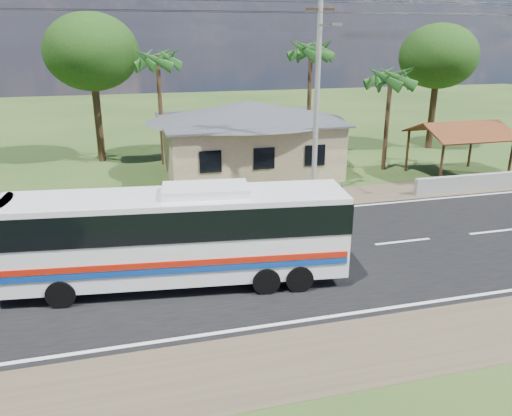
# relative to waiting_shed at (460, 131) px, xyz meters

# --- Properties ---
(ground) EXTENTS (120.00, 120.00, 0.00)m
(ground) POSITION_rel_waiting_shed_xyz_m (-13.00, -8.50, -2.73)
(ground) COLOR #254017
(ground) RESTS_ON ground
(road) EXTENTS (120.00, 16.00, 0.03)m
(road) POSITION_rel_waiting_shed_xyz_m (-13.00, -8.50, -2.72)
(road) COLOR black
(road) RESTS_ON ground
(house) EXTENTS (12.40, 10.00, 5.00)m
(house) POSITION_rel_waiting_shed_xyz_m (-12.00, 4.50, -0.09)
(house) COLOR #C7B284
(house) RESTS_ON ground
(waiting_shed) EXTENTS (5.20, 4.48, 3.35)m
(waiting_shed) POSITION_rel_waiting_shed_xyz_m (0.00, 0.00, 0.00)
(waiting_shed) COLOR #3D2A16
(waiting_shed) RESTS_ON ground
(concrete_barrier) EXTENTS (7.00, 0.30, 0.90)m
(concrete_barrier) POSITION_rel_waiting_shed_xyz_m (-1.00, -2.90, -2.28)
(concrete_barrier) COLOR #9E9E99
(concrete_barrier) RESTS_ON ground
(utility_poles) EXTENTS (32.80, 2.22, 11.00)m
(utility_poles) POSITION_rel_waiting_shed_xyz_m (-10.33, -2.01, 3.04)
(utility_poles) COLOR #9E9E99
(utility_poles) RESTS_ON ground
(palm_near) EXTENTS (2.80, 2.80, 6.70)m
(palm_near) POSITION_rel_waiting_shed_xyz_m (-3.50, 2.50, 2.98)
(palm_near) COLOR #47301E
(palm_near) RESTS_ON ground
(palm_mid) EXTENTS (2.80, 2.80, 8.20)m
(palm_mid) POSITION_rel_waiting_shed_xyz_m (-7.00, 7.00, 4.43)
(palm_mid) COLOR #47301E
(palm_mid) RESTS_ON ground
(palm_far) EXTENTS (2.80, 2.80, 7.70)m
(palm_far) POSITION_rel_waiting_shed_xyz_m (-17.00, 7.50, 3.95)
(palm_far) COLOR #47301E
(palm_far) RESTS_ON ground
(tree_behind_house) EXTENTS (6.00, 6.00, 9.61)m
(tree_behind_house) POSITION_rel_waiting_shed_xyz_m (-21.00, 9.50, 4.39)
(tree_behind_house) COLOR #47301E
(tree_behind_house) RESTS_ON ground
(tree_behind_shed) EXTENTS (5.60, 5.60, 9.02)m
(tree_behind_shed) POSITION_rel_waiting_shed_xyz_m (3.00, 7.50, 3.95)
(tree_behind_shed) COLOR #47301E
(tree_behind_shed) RESTS_ON ground
(coach_bus) EXTENTS (11.45, 3.71, 3.49)m
(coach_bus) POSITION_rel_waiting_shed_xyz_m (-17.83, -9.84, -0.73)
(coach_bus) COLOR white
(coach_bus) RESTS_ON ground
(motorcycle) EXTENTS (2.05, 1.31, 1.02)m
(motorcycle) POSITION_rel_waiting_shed_xyz_m (-9.40, -2.92, -2.22)
(motorcycle) COLOR black
(motorcycle) RESTS_ON ground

